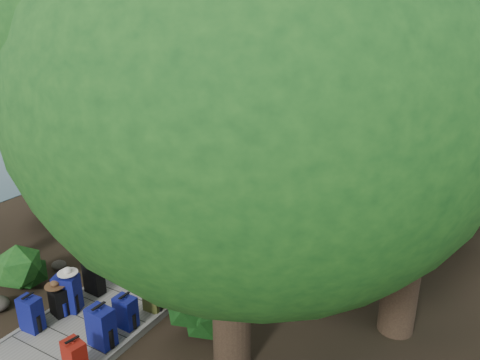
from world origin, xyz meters
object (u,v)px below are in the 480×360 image
Objects in this scene: backpack_left_b at (58,300)px; backpack_left_d at (117,262)px; backpack_right_b at (101,325)px; backpack_right_c at (126,310)px; duffel_right_khaki at (165,295)px; kayak at (269,133)px; duffel_right_black at (176,277)px; lone_suitcase_on_sand at (324,154)px; suitcase_on_boardwalk at (94,278)px; backpack_left_a at (31,312)px; backpack_right_a at (75,356)px; backpack_left_c at (67,291)px; backpack_right_d at (153,298)px; sun_lounger at (422,164)px.

backpack_left_d is (-0.06, 1.65, -0.02)m from backpack_left_b.
backpack_right_c is at bearing 91.84° from backpack_right_b.
duffel_right_khaki is 13.57m from kayak.
duffel_right_black is at bearing 19.93° from backpack_left_d.
lone_suitcase_on_sand is (1.03, 10.10, -0.04)m from backpack_left_d.
backpack_left_a is at bearing -90.53° from suitcase_on_boardwalk.
lone_suitcase_on_sand is at bearing 103.54° from backpack_right_a.
duffel_right_khaki is at bearing -2.30° from backpack_left_d.
duffel_right_khaki is 10.44m from lone_suitcase_on_sand.
backpack_left_d is 0.90× the size of suitcase_on_boardwalk.
backpack_left_c is at bearing -165.19° from duffel_right_khaki.
sun_lounger is (2.98, 11.55, -0.07)m from backpack_right_d.
backpack_right_c is at bearing -80.49° from sun_lounger.
backpack_left_b is at bearing -147.77° from backpack_right_d.
backpack_right_a is 0.94× the size of lone_suitcase_on_sand.
duffel_right_black reaches higher than kayak.
backpack_right_a is at bearing -78.65° from sun_lounger.
suitcase_on_boardwalk reaches higher than lone_suitcase_on_sand.
kayak is at bearing 104.47° from suitcase_on_boardwalk.
backpack_right_b reaches higher than backpack_left_d.
kayak is (-2.65, 13.37, -0.28)m from suitcase_on_boardwalk.
backpack_left_d is at bearing 86.02° from backpack_left_a.
duffel_right_khaki is (1.57, -0.33, -0.12)m from backpack_left_d.
backpack_right_a is 0.37× the size of sun_lounger.
backpack_left_b is 1.41m from backpack_right_c.
kayak is (-4.13, 12.92, -0.13)m from duffel_right_khaki.
duffel_right_khaki is at bearing -80.92° from sun_lounger.
backpack_left_c is at bearing -76.29° from backpack_left_d.
backpack_right_c reaches higher than duffel_right_black.
backpack_right_d is at bearing -12.98° from backpack_left_d.
suitcase_on_boardwalk is (-1.46, 1.80, -0.00)m from backpack_right_a.
backpack_left_a reaches higher than suitcase_on_boardwalk.
backpack_left_a is at bearing -152.78° from duffel_right_khaki.
kayak is at bearing 107.22° from backpack_right_c.
backpack_left_c is 1.27× the size of suitcase_on_boardwalk.
backpack_right_d is 1.01× the size of duffel_right_khaki.
suitcase_on_boardwalk is at bearing 160.68° from backpack_right_c.
backpack_right_c is at bearing -17.28° from suitcase_on_boardwalk.
backpack_left_a is 0.56m from backpack_left_b.
backpack_right_b is at bearing -118.70° from duffel_right_khaki.
duffel_right_khaki is (1.57, 1.87, -0.19)m from backpack_left_a.
suitcase_on_boardwalk reaches higher than backpack_right_d.
backpack_left_a is 1.59m from backpack_right_a.
backpack_left_b is 1.06× the size of backpack_left_d.
backpack_right_a is 1.31m from backpack_right_c.
backpack_right_d is at bearing 48.10° from backpack_left_b.
backpack_left_c is 1.86m from duffel_right_khaki.
backpack_left_c reaches higher than backpack_right_b.
backpack_left_c reaches higher than backpack_left_a.
lone_suitcase_on_sand is at bearing -58.48° from kayak.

